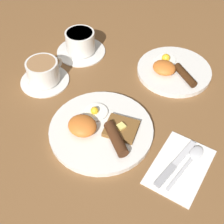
# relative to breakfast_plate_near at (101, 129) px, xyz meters

# --- Properties ---
(ground_plane) EXTENTS (3.00, 3.00, 0.00)m
(ground_plane) POSITION_rel_breakfast_plate_near_xyz_m (-0.00, 0.00, -0.01)
(ground_plane) COLOR brown
(breakfast_plate_near) EXTENTS (0.28, 0.28, 0.05)m
(breakfast_plate_near) POSITION_rel_breakfast_plate_near_xyz_m (0.00, 0.00, 0.00)
(breakfast_plate_near) COLOR silver
(breakfast_plate_near) RESTS_ON ground_plane
(breakfast_plate_far) EXTENTS (0.24, 0.24, 0.05)m
(breakfast_plate_far) POSITION_rel_breakfast_plate_near_xyz_m (0.03, 0.33, -0.00)
(breakfast_plate_far) COLOR silver
(breakfast_plate_far) RESTS_ON ground_plane
(teacup_near) EXTENTS (0.15, 0.15, 0.08)m
(teacup_near) POSITION_rel_breakfast_plate_near_xyz_m (-0.27, 0.06, 0.02)
(teacup_near) COLOR silver
(teacup_near) RESTS_ON ground_plane
(teacup_far) EXTENTS (0.17, 0.17, 0.08)m
(teacup_far) POSITION_rel_breakfast_plate_near_xyz_m (-0.28, 0.24, 0.02)
(teacup_far) COLOR silver
(teacup_far) RESTS_ON ground_plane
(napkin) EXTENTS (0.14, 0.20, 0.01)m
(napkin) POSITION_rel_breakfast_plate_near_xyz_m (0.23, 0.03, -0.01)
(napkin) COLOR white
(napkin) RESTS_ON ground_plane
(knife) EXTENTS (0.03, 0.17, 0.01)m
(knife) POSITION_rel_breakfast_plate_near_xyz_m (0.21, 0.02, -0.01)
(knife) COLOR silver
(knife) RESTS_ON napkin
(spoon) EXTENTS (0.03, 0.16, 0.01)m
(spoon) POSITION_rel_breakfast_plate_near_xyz_m (0.24, 0.07, -0.00)
(spoon) COLOR silver
(spoon) RESTS_ON napkin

